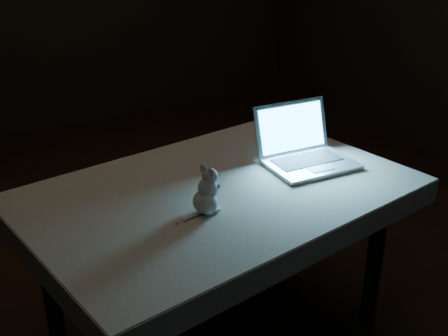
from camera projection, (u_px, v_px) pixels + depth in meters
floor at (199, 271)px, 2.87m from camera, size 5.00×5.00×0.00m
table at (219, 269)px, 2.27m from camera, size 1.46×1.05×0.72m
tablecloth at (241, 199)px, 2.13m from camera, size 1.49×1.03×0.09m
laptop at (313, 140)px, 2.25m from camera, size 0.36×0.32×0.23m
plush_mouse at (205, 191)px, 1.91m from camera, size 0.13×0.13×0.17m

